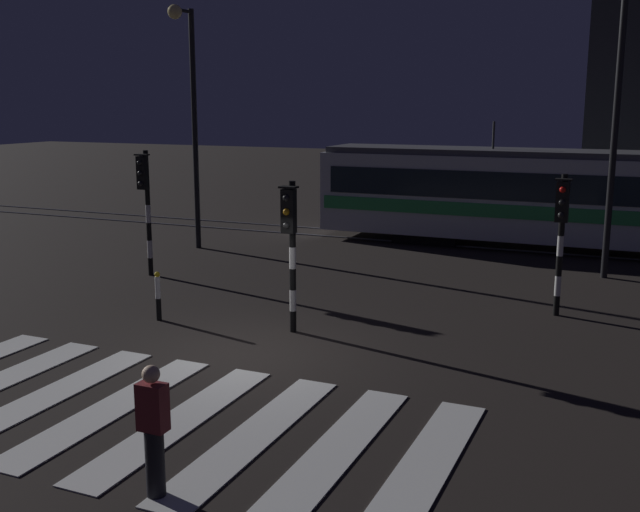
# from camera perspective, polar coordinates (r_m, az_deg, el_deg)

# --- Properties ---
(ground_plane) EXTENTS (120.00, 120.00, 0.00)m
(ground_plane) POSITION_cam_1_polar(r_m,az_deg,el_deg) (14.85, -5.78, -7.35)
(ground_plane) COLOR black
(rail_near) EXTENTS (80.00, 0.12, 0.03)m
(rail_near) POSITION_cam_1_polar(r_m,az_deg,el_deg) (26.23, 7.66, 0.96)
(rail_near) COLOR #59595E
(rail_near) RESTS_ON ground
(rail_far) EXTENTS (80.00, 0.12, 0.03)m
(rail_far) POSITION_cam_1_polar(r_m,az_deg,el_deg) (27.59, 8.47, 1.47)
(rail_far) COLOR #59595E
(rail_far) RESTS_ON ground
(crosswalk_zebra) EXTENTS (9.70, 4.72, 0.02)m
(crosswalk_zebra) POSITION_cam_1_polar(r_m,az_deg,el_deg) (12.37, -13.02, -11.54)
(crosswalk_zebra) COLOR silver
(crosswalk_zebra) RESTS_ON ground
(traffic_light_corner_far_right) EXTENTS (0.36, 0.42, 3.23)m
(traffic_light_corner_far_right) POSITION_cam_1_polar(r_m,az_deg,el_deg) (17.65, 17.72, 2.33)
(traffic_light_corner_far_right) COLOR black
(traffic_light_corner_far_right) RESTS_ON ground
(traffic_light_median_centre) EXTENTS (0.36, 0.42, 3.21)m
(traffic_light_median_centre) POSITION_cam_1_polar(r_m,az_deg,el_deg) (15.59, -2.24, 1.64)
(traffic_light_median_centre) COLOR black
(traffic_light_median_centre) RESTS_ON ground
(traffic_light_corner_far_left) EXTENTS (0.36, 0.42, 3.49)m
(traffic_light_corner_far_left) POSITION_cam_1_polar(r_m,az_deg,el_deg) (21.36, -13.02, 4.57)
(traffic_light_corner_far_left) COLOR black
(traffic_light_corner_far_left) RESTS_ON ground
(street_lamp_trackside_left) EXTENTS (0.44, 1.21, 7.69)m
(street_lamp_trackside_left) POSITION_cam_1_polar(r_m,az_deg,el_deg) (24.93, -9.78, 11.48)
(street_lamp_trackside_left) COLOR black
(street_lamp_trackside_left) RESTS_ON ground
(street_lamp_trackside_right) EXTENTS (0.44, 1.21, 7.94)m
(street_lamp_trackside_right) POSITION_cam_1_polar(r_m,az_deg,el_deg) (21.69, 21.50, 11.23)
(street_lamp_trackside_right) COLOR black
(street_lamp_trackside_right) RESTS_ON ground
(tram) EXTENTS (16.53, 2.58, 4.15)m
(tram) POSITION_cam_1_polar(r_m,az_deg,el_deg) (25.85, 18.11, 4.23)
(tram) COLOR silver
(tram) RESTS_ON ground
(pedestrian_waiting_at_kerb) EXTENTS (0.36, 0.24, 1.71)m
(pedestrian_waiting_at_kerb) POSITION_cam_1_polar(r_m,az_deg,el_deg) (9.66, -12.43, -12.71)
(pedestrian_waiting_at_kerb) COLOR black
(pedestrian_waiting_at_kerb) RESTS_ON ground
(bollard_island_edge) EXTENTS (0.12, 0.12, 1.11)m
(bollard_island_edge) POSITION_cam_1_polar(r_m,az_deg,el_deg) (17.22, -12.10, -2.95)
(bollard_island_edge) COLOR black
(bollard_island_edge) RESTS_ON ground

